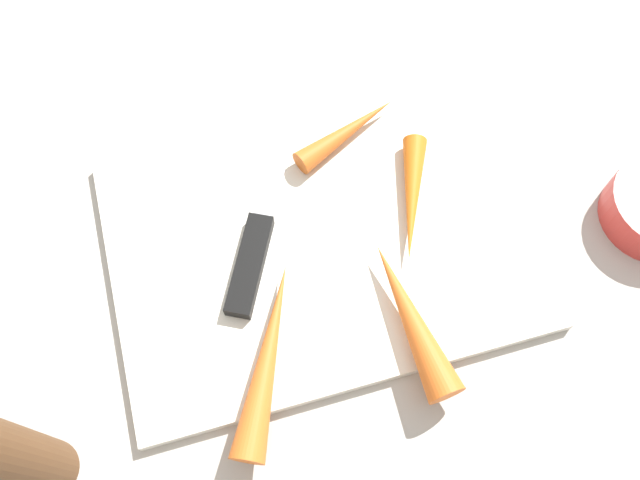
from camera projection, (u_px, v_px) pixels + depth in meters
name	position (u px, v px, depth m)	size (l,w,h in m)	color
ground_plane	(320.00, 246.00, 0.58)	(1.40, 1.40, 0.00)	#ADA8A0
cutting_board	(320.00, 243.00, 0.58)	(0.36, 0.26, 0.01)	silver
knife	(254.00, 251.00, 0.56)	(0.11, 0.19, 0.01)	#B7B7BC
carrot_short	(412.00, 198.00, 0.58)	(0.02, 0.02, 0.12)	orange
carrot_long	(411.00, 318.00, 0.53)	(0.03, 0.03, 0.13)	orange
carrot_shortest	(347.00, 132.00, 0.60)	(0.02, 0.02, 0.11)	orange
carrot_longest	(267.00, 357.00, 0.52)	(0.03, 0.03, 0.16)	orange
pepper_grinder	(7.00, 459.00, 0.44)	(0.04, 0.04, 0.15)	brown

